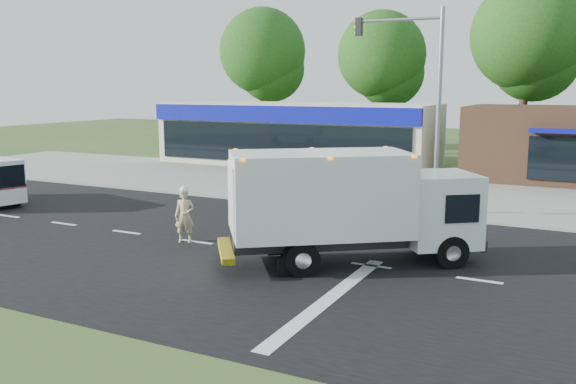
{
  "coord_description": "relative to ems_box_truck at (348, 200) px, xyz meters",
  "views": [
    {
      "loc": [
        8.4,
        -16.04,
        5.05
      ],
      "look_at": [
        -0.28,
        1.25,
        1.7
      ],
      "focal_mm": 38.0,
      "sensor_mm": 36.0,
      "label": 1
    }
  ],
  "objects": [
    {
      "name": "traffic_signal_pole",
      "position": [
        0.06,
        7.67,
        3.04
      ],
      "size": [
        3.51,
        0.25,
        8.0
      ],
      "color": "gray",
      "rests_on": "ground"
    },
    {
      "name": "ems_box_truck",
      "position": [
        0.0,
        0.0,
        0.0
      ],
      "size": [
        7.29,
        6.15,
        3.26
      ],
      "rotation": [
        0.0,
        0.0,
        0.63
      ],
      "color": "black",
      "rests_on": "ground"
    },
    {
      "name": "background_trees",
      "position": [
        -3.14,
        28.23,
        5.5
      ],
      "size": [
        36.77,
        7.39,
        12.1
      ],
      "color": "#332114",
      "rests_on": "ground"
    },
    {
      "name": "ground",
      "position": [
        -2.29,
        0.07,
        -1.88
      ],
      "size": [
        120.0,
        120.0,
        0.0
      ],
      "primitive_type": "plane",
      "color": "#385123",
      "rests_on": "ground"
    },
    {
      "name": "lane_markings",
      "position": [
        -0.94,
        -1.28,
        -1.86
      ],
      "size": [
        55.2,
        7.0,
        0.01
      ],
      "color": "silver",
      "rests_on": "road_asphalt"
    },
    {
      "name": "brown_storefront",
      "position": [
        4.71,
        20.05,
        0.12
      ],
      "size": [
        10.0,
        6.7,
        4.0
      ],
      "color": "#382316",
      "rests_on": "ground"
    },
    {
      "name": "emergency_worker",
      "position": [
        -5.63,
        -0.1,
        -0.96
      ],
      "size": [
        0.77,
        0.66,
        1.89
      ],
      "rotation": [
        0.0,
        0.0,
        0.43
      ],
      "color": "tan",
      "rests_on": "ground"
    },
    {
      "name": "retail_strip_mall",
      "position": [
        -11.29,
        20.0,
        0.13
      ],
      "size": [
        18.0,
        6.2,
        4.0
      ],
      "color": "beige",
      "rests_on": "ground"
    },
    {
      "name": "parking_apron",
      "position": [
        -2.29,
        14.07,
        -1.87
      ],
      "size": [
        60.0,
        9.0,
        0.02
      ],
      "primitive_type": "cube",
      "color": "gray",
      "rests_on": "ground"
    },
    {
      "name": "road_asphalt",
      "position": [
        -2.29,
        0.07,
        -1.88
      ],
      "size": [
        60.0,
        14.0,
        0.02
      ],
      "primitive_type": "cube",
      "color": "black",
      "rests_on": "ground"
    },
    {
      "name": "sidewalk",
      "position": [
        -2.29,
        8.27,
        -1.82
      ],
      "size": [
        60.0,
        2.4,
        0.12
      ],
      "primitive_type": "cube",
      "color": "gray",
      "rests_on": "ground"
    }
  ]
}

